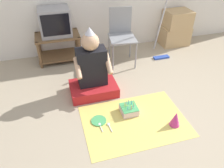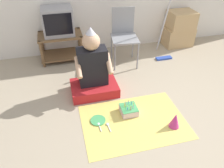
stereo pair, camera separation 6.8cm
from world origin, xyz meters
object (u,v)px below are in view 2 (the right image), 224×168
object	(u,v)px
folding_chair	(124,33)
cardboard_box_stack	(179,29)
dust_mop	(165,36)
tv	(58,21)
paper_plate	(98,120)
person_seated	(93,72)
party_hat_blue	(175,120)
birthday_cake	(129,110)

from	to	relation	value
folding_chair	cardboard_box_stack	distance (m)	1.26
folding_chair	dust_mop	world-z (taller)	dust_mop
folding_chair	dust_mop	xyz separation A→B (m)	(0.72, -0.02, -0.13)
tv	paper_plate	distance (m)	1.81
tv	paper_plate	bearing A→B (deg)	-79.92
person_seated	folding_chair	bearing A→B (deg)	48.57
tv	cardboard_box_stack	world-z (taller)	tv
party_hat_blue	tv	bearing A→B (deg)	120.03
tv	dust_mop	size ratio (longest dim) A/B	0.37
tv	paper_plate	size ratio (longest dim) A/B	2.64
party_hat_blue	cardboard_box_stack	bearing A→B (deg)	61.40
dust_mop	folding_chair	bearing A→B (deg)	178.23
party_hat_blue	paper_plate	xyz separation A→B (m)	(-0.84, 0.30, -0.09)
dust_mop	paper_plate	xyz separation A→B (m)	(-1.42, -1.29, -0.38)
paper_plate	birthday_cake	bearing A→B (deg)	5.93
dust_mop	paper_plate	world-z (taller)	dust_mop
cardboard_box_stack	person_seated	size ratio (longest dim) A/B	0.70
folding_chair	paper_plate	world-z (taller)	folding_chair
birthday_cake	party_hat_blue	xyz separation A→B (m)	(0.44, -0.35, 0.05)
paper_plate	cardboard_box_stack	bearing A→B (deg)	40.93
dust_mop	person_seated	distance (m)	1.53
dust_mop	person_seated	world-z (taller)	dust_mop
cardboard_box_stack	birthday_cake	distance (m)	2.22
birthday_cake	party_hat_blue	world-z (taller)	party_hat_blue
cardboard_box_stack	dust_mop	distance (m)	0.61
cardboard_box_stack	paper_plate	bearing A→B (deg)	-139.07
dust_mop	tv	bearing A→B (deg)	167.99
tv	birthday_cake	size ratio (longest dim) A/B	2.36
party_hat_blue	paper_plate	world-z (taller)	party_hat_blue
cardboard_box_stack	paper_plate	world-z (taller)	cardboard_box_stack
folding_chair	party_hat_blue	size ratio (longest dim) A/B	4.71
person_seated	paper_plate	xyz separation A→B (m)	(-0.06, -0.59, -0.31)
party_hat_blue	paper_plate	distance (m)	0.90
cardboard_box_stack	paper_plate	xyz separation A→B (m)	(-1.91, -1.65, -0.32)
folding_chair	person_seated	world-z (taller)	person_seated
birthday_cake	paper_plate	world-z (taller)	birthday_cake
dust_mop	paper_plate	distance (m)	1.96
folding_chair	dust_mop	bearing A→B (deg)	-1.77
cardboard_box_stack	party_hat_blue	size ratio (longest dim) A/B	3.51
folding_chair	cardboard_box_stack	xyz separation A→B (m)	(1.20, 0.34, -0.19)
cardboard_box_stack	dust_mop	size ratio (longest dim) A/B	0.51
party_hat_blue	paper_plate	bearing A→B (deg)	160.06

